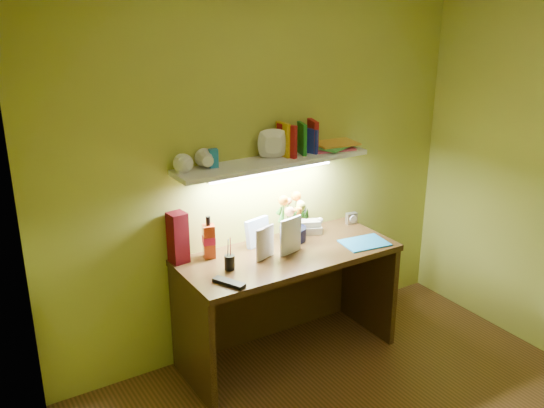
# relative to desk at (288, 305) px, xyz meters

# --- Properties ---
(desk) EXTENTS (1.40, 0.60, 0.75)m
(desk) POSITION_rel_desk_xyz_m (0.00, 0.00, 0.00)
(desk) COLOR #331E0E
(desk) RESTS_ON ground
(flower_bouquet) EXTENTS (0.25, 0.25, 0.31)m
(flower_bouquet) POSITION_rel_desk_xyz_m (0.14, 0.15, 0.53)
(flower_bouquet) COLOR #0C0F33
(flower_bouquet) RESTS_ON desk
(telephone) EXTENTS (0.21, 0.19, 0.10)m
(telephone) POSITION_rel_desk_xyz_m (0.30, 0.20, 0.43)
(telephone) COLOR beige
(telephone) RESTS_ON desk
(desk_clock) EXTENTS (0.08, 0.05, 0.08)m
(desk_clock) POSITION_rel_desk_xyz_m (0.65, 0.18, 0.41)
(desk_clock) COLOR #B0B0B4
(desk_clock) RESTS_ON desk
(whisky_bottle) EXTENTS (0.09, 0.09, 0.27)m
(whisky_bottle) POSITION_rel_desk_xyz_m (-0.45, 0.20, 0.51)
(whisky_bottle) COLOR #A43110
(whisky_bottle) RESTS_ON desk
(whisky_box) EXTENTS (0.11, 0.11, 0.32)m
(whisky_box) POSITION_rel_desk_xyz_m (-0.64, 0.23, 0.53)
(whisky_box) COLOR #560911
(whisky_box) RESTS_ON desk
(pen_cup) EXTENTS (0.06, 0.06, 0.15)m
(pen_cup) POSITION_rel_desk_xyz_m (-0.43, -0.02, 0.45)
(pen_cup) COLOR black
(pen_cup) RESTS_ON desk
(art_card) EXTENTS (0.18, 0.08, 0.18)m
(art_card) POSITION_rel_desk_xyz_m (-0.10, 0.20, 0.46)
(art_card) COLOR white
(art_card) RESTS_ON desk
(tv_remote) EXTENTS (0.14, 0.20, 0.02)m
(tv_remote) POSITION_rel_desk_xyz_m (-0.52, -0.19, 0.39)
(tv_remote) COLOR black
(tv_remote) RESTS_ON desk
(blue_folder) EXTENTS (0.32, 0.25, 0.01)m
(blue_folder) POSITION_rel_desk_xyz_m (0.50, -0.14, 0.38)
(blue_folder) COLOR #218BD0
(blue_folder) RESTS_ON desk
(desk_book_a) EXTENTS (0.15, 0.06, 0.21)m
(desk_book_a) POSITION_rel_desk_xyz_m (-0.24, -0.02, 0.48)
(desk_book_a) COLOR beige
(desk_book_a) RESTS_ON desk
(desk_book_b) EXTENTS (0.17, 0.05, 0.24)m
(desk_book_b) POSITION_rel_desk_xyz_m (-0.08, -0.04, 0.49)
(desk_book_b) COLOR white
(desk_book_b) RESTS_ON desk
(wall_shelf) EXTENTS (1.32, 0.33, 0.25)m
(wall_shelf) POSITION_rel_desk_xyz_m (0.01, 0.18, 0.96)
(wall_shelf) COLOR white
(wall_shelf) RESTS_ON ground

